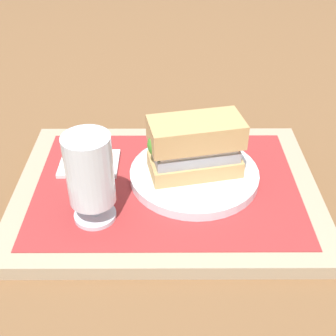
# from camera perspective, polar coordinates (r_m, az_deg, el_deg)

# --- Properties ---
(ground_plane) EXTENTS (3.00, 3.00, 0.00)m
(ground_plane) POSITION_cam_1_polar(r_m,az_deg,el_deg) (0.66, 0.00, -3.51)
(ground_plane) COLOR brown
(tray) EXTENTS (0.44, 0.32, 0.02)m
(tray) POSITION_cam_1_polar(r_m,az_deg,el_deg) (0.65, 0.00, -2.84)
(tray) COLOR tan
(tray) RESTS_ON ground_plane
(placemat) EXTENTS (0.38, 0.27, 0.00)m
(placemat) POSITION_cam_1_polar(r_m,az_deg,el_deg) (0.65, 0.00, -2.11)
(placemat) COLOR #9E2D2D
(placemat) RESTS_ON tray
(plate) EXTENTS (0.19, 0.19, 0.01)m
(plate) POSITION_cam_1_polar(r_m,az_deg,el_deg) (0.66, 3.55, -0.84)
(plate) COLOR white
(plate) RESTS_ON placemat
(sandwich) EXTENTS (0.14, 0.09, 0.08)m
(sandwich) POSITION_cam_1_polar(r_m,az_deg,el_deg) (0.63, 3.42, 2.79)
(sandwich) COLOR tan
(sandwich) RESTS_ON plate
(beer_glass) EXTENTS (0.06, 0.06, 0.12)m
(beer_glass) POSITION_cam_1_polar(r_m,az_deg,el_deg) (0.56, -9.80, -1.02)
(beer_glass) COLOR silver
(beer_glass) RESTS_ON placemat
(napkin_folded) EXTENTS (0.09, 0.07, 0.01)m
(napkin_folded) POSITION_cam_1_polar(r_m,az_deg,el_deg) (0.70, -9.94, 0.59)
(napkin_folded) COLOR white
(napkin_folded) RESTS_ON placemat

